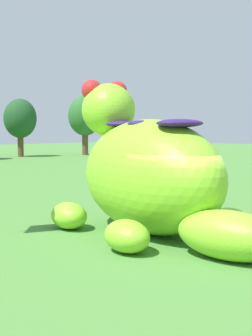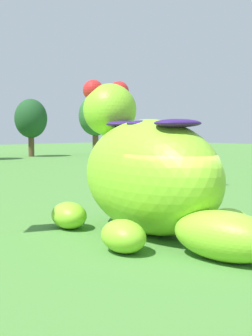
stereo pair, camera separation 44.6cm
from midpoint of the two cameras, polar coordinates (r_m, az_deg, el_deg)
The scene contains 5 objects.
ground_plane at distance 13.18m, azimuth 6.47°, elevation -9.26°, with size 160.00×160.00×0.00m, color #4C8438.
giant_inflatable_creature at distance 14.32m, azimuth 2.01°, elevation -0.79°, with size 5.88×9.92×4.93m.
tree_right at distance 55.66m, azimuth -13.04°, elevation 5.88°, with size 3.79×3.79×6.72m.
tree_far_right at distance 58.34m, azimuth -5.26°, elevation 6.35°, with size 4.16×4.16×7.38m.
spectator_mid_field at distance 26.69m, azimuth 9.64°, elevation -0.33°, with size 0.38×0.26×1.71m.
Camera 1 is at (-10.17, -7.81, 3.18)m, focal length 49.86 mm.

